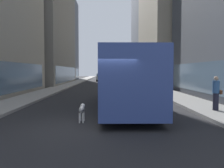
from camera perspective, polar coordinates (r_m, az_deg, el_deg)
name	(u,v)px	position (r m, az deg, el deg)	size (l,w,h in m)	color
ground_plane	(107,83)	(44.42, -1.25, 0.25)	(120.00, 120.00, 0.00)	#232326
sidewalk_left	(75,83)	(44.82, -8.56, 0.34)	(2.40, 110.00, 0.15)	#9E9991
sidewalk_right	(138,82)	(44.75, 6.07, 0.35)	(2.40, 110.00, 0.15)	gray
building_left_far	(58,38)	(62.60, -12.30, 10.17)	(8.12, 16.48, 20.09)	slate
building_right_far	(155,10)	(64.74, 9.88, 16.42)	(9.88, 21.36, 34.46)	slate
transit_bus	(124,77)	(14.14, 2.87, 1.70)	(2.78, 11.53, 3.05)	#33478C
car_silver_sedan	(101,77)	(51.65, -2.53, 1.54)	(1.90, 4.15, 1.62)	#B7BABF
car_grey_wagon	(129,82)	(29.75, 3.98, 0.50)	(1.73, 4.15, 1.62)	slate
car_black_suv	(115,80)	(34.42, 0.65, 0.84)	(1.74, 4.72, 1.62)	black
dalmatian_dog	(82,109)	(10.36, -6.91, -5.80)	(0.22, 0.96, 0.72)	white
pedestrian_with_handbag	(216,93)	(13.34, 22.74, -1.89)	(0.45, 0.34, 1.69)	#1E1E2D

